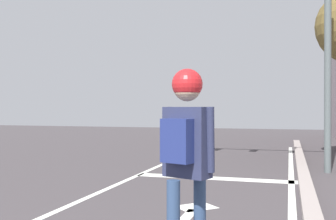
% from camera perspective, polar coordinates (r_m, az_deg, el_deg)
% --- Properties ---
extents(lane_line_center, '(0.12, 20.00, 0.01)m').
position_cam_1_polar(lane_line_center, '(7.13, -11.00, -11.91)').
color(lane_line_center, white).
rests_on(lane_line_center, ground).
extents(lane_line_curbside, '(0.12, 20.00, 0.01)m').
position_cam_1_polar(lane_line_curbside, '(6.35, 17.17, -13.44)').
color(lane_line_curbside, white).
rests_on(lane_line_curbside, ground).
extents(stop_bar, '(3.44, 0.40, 0.01)m').
position_cam_1_polar(stop_bar, '(8.82, 6.65, -9.56)').
color(stop_bar, white).
rests_on(stop_bar, ground).
extents(lane_arrow_head, '(0.71, 0.71, 0.01)m').
position_cam_1_polar(lane_arrow_head, '(6.31, 3.99, -13.52)').
color(lane_arrow_head, white).
rests_on(lane_arrow_head, ground).
extents(curb_strip, '(0.24, 24.00, 0.14)m').
position_cam_1_polar(curb_strip, '(6.34, 19.49, -12.84)').
color(curb_strip, '#9E918B').
rests_on(curb_strip, ground).
extents(skater, '(0.46, 0.63, 1.76)m').
position_cam_1_polar(skater, '(3.41, 2.59, -4.72)').
color(skater, navy).
rests_on(skater, skateboard).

